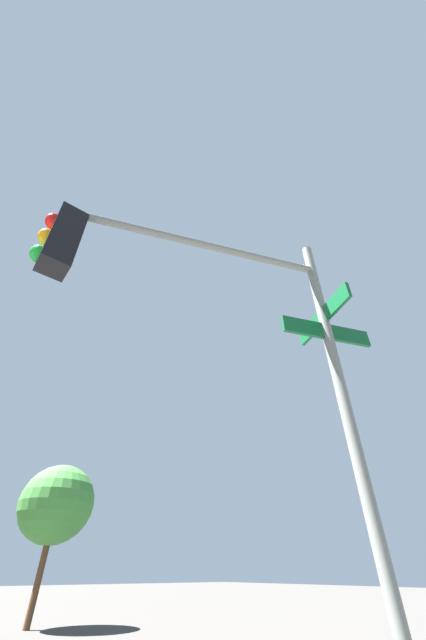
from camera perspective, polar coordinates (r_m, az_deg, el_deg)
name	(u,v)px	position (r m, az deg, el deg)	size (l,w,h in m)	color
traffic_signal_near	(208,319)	(3.42, -0.85, 0.24)	(1.66, 3.52, 5.21)	slate
street_tree	(57,504)	(17.46, -24.85, -26.36)	(2.99, 2.99, 5.46)	#4C331E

